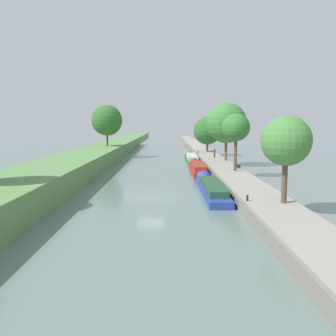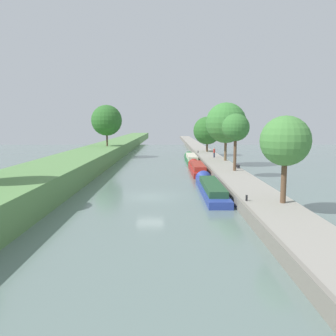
{
  "view_description": "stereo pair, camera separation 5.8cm",
  "coord_description": "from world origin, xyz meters",
  "px_view_note": "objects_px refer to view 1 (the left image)",
  "views": [
    {
      "loc": [
        1.62,
        -31.93,
        6.8
      ],
      "look_at": [
        1.76,
        13.33,
        1.0
      ],
      "focal_mm": 37.48,
      "sensor_mm": 36.0,
      "label": 1
    },
    {
      "loc": [
        1.67,
        -31.93,
        6.8
      ],
      "look_at": [
        1.76,
        13.33,
        1.0
      ],
      "focal_mm": 37.48,
      "sensor_mm": 36.0,
      "label": 2
    }
  ],
  "objects_px": {
    "narrowboat_blue": "(210,187)",
    "narrowboat_green": "(190,158)",
    "narrowboat_red": "(196,168)",
    "mooring_bollard_far": "(197,152)",
    "park_bench": "(237,165)",
    "person_walking": "(213,152)",
    "mooring_bollard_near": "(246,198)"
  },
  "relations": [
    {
      "from": "narrowboat_blue",
      "to": "park_bench",
      "type": "relative_size",
      "value": 9.43
    },
    {
      "from": "person_walking",
      "to": "mooring_bollard_near",
      "type": "relative_size",
      "value": 3.69
    },
    {
      "from": "narrowboat_blue",
      "to": "narrowboat_green",
      "type": "bearing_deg",
      "value": 90.04
    },
    {
      "from": "narrowboat_green",
      "to": "mooring_bollard_far",
      "type": "xyz_separation_m",
      "value": [
        1.82,
        6.63,
        0.63
      ]
    },
    {
      "from": "mooring_bollard_near",
      "to": "person_walking",
      "type": "bearing_deg",
      "value": 86.65
    },
    {
      "from": "person_walking",
      "to": "mooring_bollard_far",
      "type": "bearing_deg",
      "value": 102.44
    },
    {
      "from": "narrowboat_green",
      "to": "person_walking",
      "type": "distance_m",
      "value": 4.72
    },
    {
      "from": "narrowboat_blue",
      "to": "mooring_bollard_far",
      "type": "distance_m",
      "value": 35.41
    },
    {
      "from": "narrowboat_red",
      "to": "narrowboat_blue",
      "type": "bearing_deg",
      "value": -89.57
    },
    {
      "from": "narrowboat_green",
      "to": "mooring_bollard_near",
      "type": "bearing_deg",
      "value": -87.16
    },
    {
      "from": "person_walking",
      "to": "park_bench",
      "type": "relative_size",
      "value": 1.11
    },
    {
      "from": "narrowboat_blue",
      "to": "park_bench",
      "type": "height_order",
      "value": "park_bench"
    },
    {
      "from": "narrowboat_red",
      "to": "person_walking",
      "type": "xyz_separation_m",
      "value": [
        3.92,
        11.55,
        1.25
      ]
    },
    {
      "from": "mooring_bollard_far",
      "to": "park_bench",
      "type": "xyz_separation_m",
      "value": [
        3.23,
        -23.44,
        0.12
      ]
    },
    {
      "from": "mooring_bollard_far",
      "to": "park_bench",
      "type": "bearing_deg",
      "value": -82.16
    },
    {
      "from": "narrowboat_green",
      "to": "mooring_bollard_far",
      "type": "height_order",
      "value": "mooring_bollard_far"
    },
    {
      "from": "mooring_bollard_far",
      "to": "person_walking",
      "type": "bearing_deg",
      "value": -77.56
    },
    {
      "from": "narrowboat_green",
      "to": "mooring_bollard_far",
      "type": "bearing_deg",
      "value": 74.68
    },
    {
      "from": "narrowboat_green",
      "to": "person_walking",
      "type": "bearing_deg",
      "value": -32.7
    },
    {
      "from": "narrowboat_blue",
      "to": "narrowboat_green",
      "type": "distance_m",
      "value": 28.73
    },
    {
      "from": "park_bench",
      "to": "narrowboat_green",
      "type": "bearing_deg",
      "value": 106.71
    },
    {
      "from": "narrowboat_red",
      "to": "narrowboat_green",
      "type": "bearing_deg",
      "value": 89.62
    },
    {
      "from": "narrowboat_green",
      "to": "person_walking",
      "type": "height_order",
      "value": "person_walking"
    },
    {
      "from": "narrowboat_red",
      "to": "person_walking",
      "type": "distance_m",
      "value": 12.26
    },
    {
      "from": "person_walking",
      "to": "narrowboat_red",
      "type": "bearing_deg",
      "value": -108.73
    },
    {
      "from": "mooring_bollard_near",
      "to": "mooring_bollard_far",
      "type": "distance_m",
      "value": 43.34
    },
    {
      "from": "narrowboat_green",
      "to": "mooring_bollard_near",
      "type": "height_order",
      "value": "mooring_bollard_near"
    },
    {
      "from": "person_walking",
      "to": "mooring_bollard_near",
      "type": "xyz_separation_m",
      "value": [
        -2.01,
        -34.25,
        -0.65
      ]
    },
    {
      "from": "mooring_bollard_near",
      "to": "mooring_bollard_far",
      "type": "height_order",
      "value": "same"
    },
    {
      "from": "mooring_bollard_near",
      "to": "park_bench",
      "type": "relative_size",
      "value": 0.3
    },
    {
      "from": "person_walking",
      "to": "narrowboat_blue",
      "type": "bearing_deg",
      "value": -98.24
    },
    {
      "from": "narrowboat_red",
      "to": "mooring_bollard_far",
      "type": "relative_size",
      "value": 28.58
    }
  ]
}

